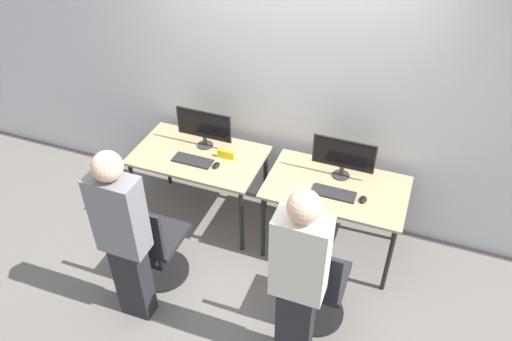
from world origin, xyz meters
TOP-DOWN VIEW (x-y plane):
  - ground_plane at (0.00, 0.00)m, footprint 20.00×20.00m
  - wall_back at (0.00, 0.85)m, footprint 12.00×0.05m
  - desk_left at (-0.65, 0.36)m, footprint 1.20×0.73m
  - monitor_left at (-0.65, 0.51)m, footprint 0.54×0.15m
  - keyboard_left at (-0.65, 0.25)m, footprint 0.37×0.14m
  - mouse_left at (-0.42, 0.25)m, footprint 0.06×0.09m
  - office_chair_left at (-0.67, -0.51)m, footprint 0.48×0.48m
  - person_left at (-0.64, -0.88)m, footprint 0.36×0.21m
  - desk_right at (0.65, 0.36)m, footprint 1.20×0.73m
  - monitor_right at (0.65, 0.52)m, footprint 0.54×0.15m
  - keyboard_right at (0.65, 0.25)m, footprint 0.37×0.14m
  - mouse_right at (0.90, 0.26)m, footprint 0.06×0.09m
  - office_chair_right at (0.72, -0.45)m, footprint 0.48×0.48m
  - person_right at (0.66, -0.82)m, footprint 0.36×0.21m
  - placard_left at (-0.39, 0.40)m, footprint 0.16×0.03m

SIDE VIEW (x-z plane):
  - ground_plane at x=0.00m, z-range 0.00..0.00m
  - office_chair_left at x=-0.67m, z-range -0.08..0.83m
  - office_chair_right at x=0.72m, z-range -0.08..0.83m
  - desk_left at x=-0.65m, z-range 0.29..1.04m
  - desk_right at x=0.65m, z-range 0.29..1.04m
  - keyboard_left at x=-0.65m, z-range 0.74..0.76m
  - keyboard_right at x=0.65m, z-range 0.74..0.76m
  - mouse_left at x=-0.42m, z-range 0.74..0.78m
  - mouse_right at x=0.90m, z-range 0.74..0.78m
  - placard_left at x=-0.39m, z-range 0.74..0.82m
  - person_left at x=-0.64m, z-range 0.07..1.68m
  - person_right at x=0.66m, z-range 0.07..1.69m
  - monitor_left at x=-0.65m, z-range 0.77..1.15m
  - monitor_right at x=0.65m, z-range 0.77..1.15m
  - wall_back at x=0.00m, z-range 0.00..2.80m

